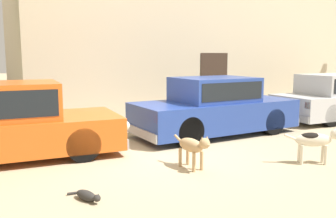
{
  "coord_description": "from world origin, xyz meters",
  "views": [
    {
      "loc": [
        -3.3,
        -6.47,
        1.99
      ],
      "look_at": [
        0.13,
        0.2,
        0.9
      ],
      "focal_mm": 38.83,
      "sensor_mm": 36.0,
      "label": 1
    }
  ],
  "objects_px": {
    "parked_sedan_second": "(215,107)",
    "stray_dog_spotted": "(193,146)",
    "parked_sedan_nearest": "(9,122)",
    "stray_cat": "(87,196)",
    "stray_dog_tan": "(316,140)"
  },
  "relations": [
    {
      "from": "parked_sedan_second",
      "to": "stray_dog_spotted",
      "type": "relative_size",
      "value": 4.44
    },
    {
      "from": "parked_sedan_nearest",
      "to": "parked_sedan_second",
      "type": "height_order",
      "value": "parked_sedan_nearest"
    },
    {
      "from": "parked_sedan_second",
      "to": "stray_cat",
      "type": "distance_m",
      "value": 4.98
    },
    {
      "from": "parked_sedan_second",
      "to": "stray_dog_tan",
      "type": "height_order",
      "value": "parked_sedan_second"
    },
    {
      "from": "parked_sedan_second",
      "to": "stray_dog_tan",
      "type": "xyz_separation_m",
      "value": [
        0.19,
        -3.03,
        -0.26
      ]
    },
    {
      "from": "parked_sedan_second",
      "to": "stray_dog_spotted",
      "type": "xyz_separation_m",
      "value": [
        -2.01,
        -2.26,
        -0.3
      ]
    },
    {
      "from": "stray_dog_tan",
      "to": "stray_cat",
      "type": "bearing_deg",
      "value": -154.98
    },
    {
      "from": "parked_sedan_nearest",
      "to": "stray_dog_tan",
      "type": "distance_m",
      "value": 5.87
    },
    {
      "from": "parked_sedan_nearest",
      "to": "stray_dog_tan",
      "type": "relative_size",
      "value": 4.42
    },
    {
      "from": "stray_dog_spotted",
      "to": "stray_dog_tan",
      "type": "xyz_separation_m",
      "value": [
        2.2,
        -0.77,
        0.04
      ]
    },
    {
      "from": "parked_sedan_nearest",
      "to": "parked_sedan_second",
      "type": "relative_size",
      "value": 1.01
    },
    {
      "from": "stray_dog_spotted",
      "to": "parked_sedan_nearest",
      "type": "bearing_deg",
      "value": -136.38
    },
    {
      "from": "stray_dog_tan",
      "to": "stray_cat",
      "type": "relative_size",
      "value": 1.73
    },
    {
      "from": "stray_cat",
      "to": "stray_dog_tan",
      "type": "bearing_deg",
      "value": 64.57
    },
    {
      "from": "stray_dog_spotted",
      "to": "stray_cat",
      "type": "relative_size",
      "value": 1.71
    }
  ]
}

